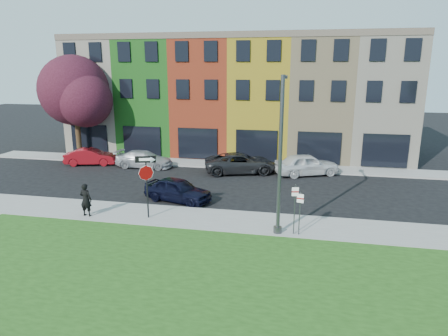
% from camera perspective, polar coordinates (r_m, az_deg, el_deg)
% --- Properties ---
extents(ground, '(120.00, 120.00, 0.00)m').
position_cam_1_polar(ground, '(18.17, -1.76, -11.19)').
color(ground, black).
rests_on(ground, ground).
extents(sidewalk_near, '(40.00, 3.00, 0.12)m').
position_cam_1_polar(sidewalk_near, '(20.56, 5.66, -7.94)').
color(sidewalk_near, gray).
rests_on(sidewalk_near, ground).
extents(sidewalk_far, '(40.00, 2.40, 0.12)m').
position_cam_1_polar(sidewalk_far, '(32.63, -0.88, 0.55)').
color(sidewalk_far, gray).
rests_on(sidewalk_far, ground).
extents(rowhouse_block, '(30.00, 10.12, 10.00)m').
position_cam_1_polar(rowhouse_block, '(37.77, 1.88, 10.00)').
color(rowhouse_block, beige).
rests_on(rowhouse_block, ground).
extents(stop_sign, '(1.02, 0.33, 3.31)m').
position_cam_1_polar(stop_sign, '(20.76, -11.05, -0.89)').
color(stop_sign, black).
rests_on(stop_sign, sidewalk_near).
extents(man, '(0.69, 0.48, 1.78)m').
position_cam_1_polar(man, '(22.28, -19.14, -4.31)').
color(man, black).
rests_on(man, sidewalk_near).
extents(sedan_near, '(3.90, 5.04, 1.41)m').
position_cam_1_polar(sedan_near, '(23.90, -6.62, -3.11)').
color(sedan_near, black).
rests_on(sedan_near, ground).
extents(parked_car_red, '(3.41, 4.79, 1.35)m').
position_cam_1_polar(parked_car_red, '(34.32, -18.48, 1.54)').
color(parked_car_red, maroon).
rests_on(parked_car_red, ground).
extents(parked_car_silver, '(1.98, 4.61, 1.32)m').
position_cam_1_polar(parked_car_silver, '(32.35, -11.33, 1.24)').
color(parked_car_silver, '#A0A0A5').
rests_on(parked_car_silver, ground).
extents(parked_car_dark, '(5.46, 6.80, 1.51)m').
position_cam_1_polar(parked_car_dark, '(30.09, 2.43, 0.71)').
color(parked_car_dark, black).
rests_on(parked_car_dark, ground).
extents(parked_car_white, '(5.37, 6.11, 1.61)m').
position_cam_1_polar(parked_car_white, '(30.05, 11.74, 0.50)').
color(parked_car_white, silver).
rests_on(parked_car_white, ground).
extents(street_lamp, '(0.40, 2.58, 7.36)m').
position_cam_1_polar(street_lamp, '(18.54, 8.07, 1.75)').
color(street_lamp, '#454749').
rests_on(street_lamp, sidewalk_near).
extents(parking_sign_a, '(0.32, 0.11, 2.44)m').
position_cam_1_polar(parking_sign_a, '(18.89, 10.07, -5.07)').
color(parking_sign_a, '#454749').
rests_on(parking_sign_a, sidewalk_near).
extents(parking_sign_b, '(0.32, 0.11, 2.09)m').
position_cam_1_polar(parking_sign_b, '(18.95, 10.78, -5.66)').
color(parking_sign_b, '#454749').
rests_on(parking_sign_b, sidewalk_near).
extents(tree_purple, '(7.07, 6.19, 8.68)m').
position_cam_1_polar(tree_purple, '(36.64, -20.39, 10.11)').
color(tree_purple, black).
rests_on(tree_purple, sidewalk_far).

